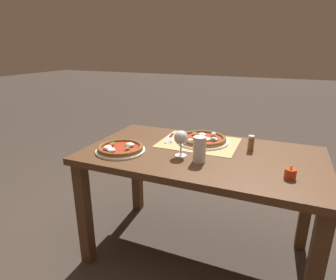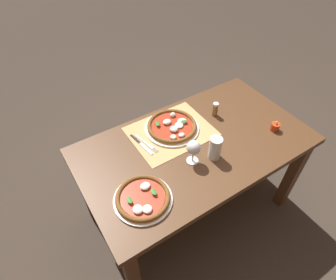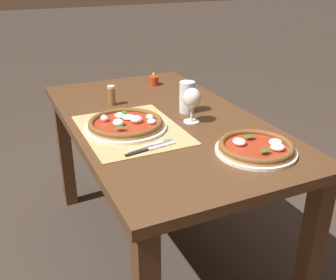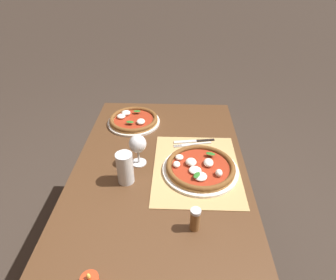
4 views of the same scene
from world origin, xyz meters
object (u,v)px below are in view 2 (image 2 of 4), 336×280
at_px(fork, 146,144).
at_px(knife, 141,144).
at_px(pint_glass, 215,148).
at_px(pizza_near, 172,126).
at_px(votive_candle, 275,127).
at_px(pizza_far, 143,198).
at_px(wine_glass, 194,148).
at_px(pepper_shaker, 215,109).

distance_m(fork, knife, 0.03).
bearing_deg(pint_glass, fork, -46.97).
height_order(pizza_near, votive_candle, votive_candle).
bearing_deg(pint_glass, votive_candle, 176.25).
height_order(pizza_near, knife, pizza_near).
relative_size(pizza_far, pint_glass, 2.07).
bearing_deg(knife, fork, 160.07).
bearing_deg(pizza_near, pint_glass, 102.80).
bearing_deg(votive_candle, knife, -23.60).
bearing_deg(knife, wine_glass, 124.49).
relative_size(wine_glass, pepper_shaker, 1.60).
distance_m(pint_glass, fork, 0.41).
distance_m(pizza_far, wine_glass, 0.38).
xyz_separation_m(fork, pepper_shaker, (-0.52, 0.01, 0.04)).
relative_size(pizza_far, wine_glass, 1.94).
relative_size(fork, pepper_shaker, 2.05).
xyz_separation_m(pizza_near, fork, (0.20, 0.03, -0.02)).
height_order(pizza_far, fork, pizza_far).
bearing_deg(pint_glass, pepper_shaker, -130.00).
xyz_separation_m(pizza_far, knife, (-0.18, -0.34, -0.01)).
bearing_deg(votive_candle, pizza_far, 0.31).
xyz_separation_m(pint_glass, pepper_shaker, (-0.24, -0.29, -0.02)).
relative_size(pizza_near, pint_glass, 2.38).
relative_size(fork, knife, 0.92).
height_order(pizza_near, pizza_far, pizza_near).
relative_size(pizza_near, knife, 1.60).
xyz_separation_m(pizza_near, wine_glass, (0.05, 0.29, 0.08)).
relative_size(pizza_far, votive_candle, 4.18).
bearing_deg(pint_glass, wine_glass, -18.15).
height_order(fork, pepper_shaker, pepper_shaker).
xyz_separation_m(pizza_near, knife, (0.23, 0.02, -0.02)).
bearing_deg(votive_candle, fork, -23.74).
bearing_deg(fork, wine_glass, 121.00).
xyz_separation_m(wine_glass, knife, (0.18, -0.27, -0.10)).
distance_m(pizza_near, fork, 0.21).
distance_m(pizza_near, knife, 0.23).
height_order(wine_glass, fork, wine_glass).
xyz_separation_m(pizza_near, pizza_far, (0.41, 0.36, -0.00)).
distance_m(pizza_far, pint_glass, 0.49).
bearing_deg(pint_glass, pizza_near, -77.20).
xyz_separation_m(pizza_near, pepper_shaker, (-0.32, 0.04, 0.03)).
xyz_separation_m(pizza_far, wine_glass, (-0.37, -0.08, 0.09)).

